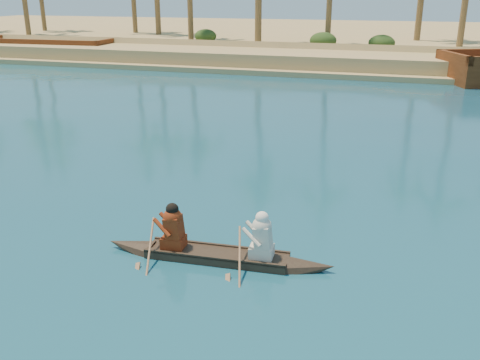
% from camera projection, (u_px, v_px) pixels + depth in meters
% --- Properties ---
extents(sandy_embankment, '(150.00, 51.00, 1.50)m').
position_uv_depth(sandy_embankment, '(458.00, 43.00, 54.95)').
color(sandy_embankment, tan).
rests_on(sandy_embankment, ground).
extents(shrub_cluster, '(100.00, 6.00, 2.40)m').
position_uv_depth(shrub_cluster, '(473.00, 51.00, 40.90)').
color(shrub_cluster, '#223D16').
rests_on(shrub_cluster, ground).
extents(canoe, '(5.14, 1.02, 1.41)m').
position_uv_depth(canoe, '(217.00, 248.00, 11.58)').
color(canoe, '#32271B').
rests_on(canoe, ground).
extents(barge_left, '(12.14, 4.58, 1.99)m').
position_uv_depth(barge_left, '(48.00, 49.00, 47.00)').
color(barge_left, '#632E15').
rests_on(barge_left, ground).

